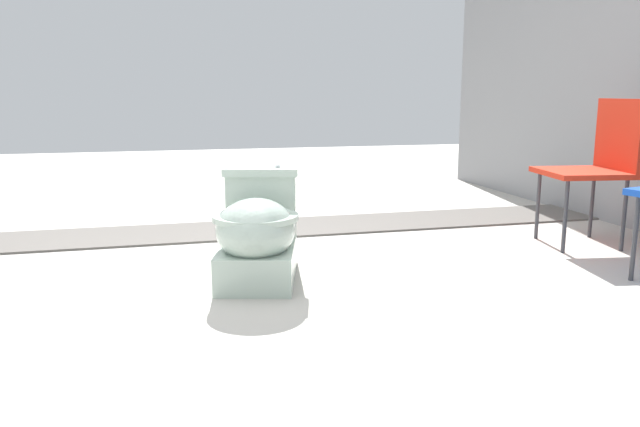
{
  "coord_description": "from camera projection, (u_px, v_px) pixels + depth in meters",
  "views": [
    {
      "loc": [
        2.75,
        -0.21,
        0.87
      ],
      "look_at": [
        -0.08,
        0.52,
        0.3
      ],
      "focal_mm": 35.0,
      "sensor_mm": 36.0,
      "label": 1
    }
  ],
  "objects": [
    {
      "name": "folding_chair_left",
      "position": [
        600.0,
        156.0,
        3.54
      ],
      "size": [
        0.5,
        0.5,
        0.83
      ],
      "rotation": [
        0.0,
        0.0,
        -1.72
      ],
      "color": "red",
      "rests_on": "ground"
    },
    {
      "name": "toilet",
      "position": [
        258.0,
        233.0,
        2.92
      ],
      "size": [
        0.7,
        0.52,
        0.52
      ],
      "rotation": [
        0.0,
        0.0,
        -0.26
      ],
      "color": "#B2C6B7",
      "rests_on": "ground"
    },
    {
      "name": "ground_plane",
      "position": [
        214.0,
        287.0,
        2.83
      ],
      "size": [
        14.0,
        14.0,
        0.0
      ],
      "primitive_type": "plane",
      "color": "#B7B2A8"
    },
    {
      "name": "gravel_strip",
      "position": [
        276.0,
        228.0,
        4.04
      ],
      "size": [
        0.56,
        8.0,
        0.01
      ],
      "primitive_type": "cube",
      "color": "#605B56",
      "rests_on": "ground"
    }
  ]
}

